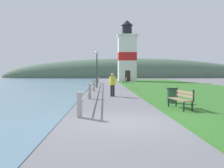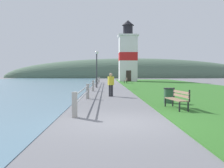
# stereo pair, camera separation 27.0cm
# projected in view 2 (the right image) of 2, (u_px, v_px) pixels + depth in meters

# --- Properties ---
(ground_plane) EXTENTS (160.00, 160.00, 0.00)m
(ground_plane) POSITION_uv_depth(u_px,v_px,m) (120.00, 123.00, 8.16)
(ground_plane) COLOR slate
(grass_verge) EXTENTS (12.00, 58.81, 0.06)m
(grass_verge) POSITION_uv_depth(u_px,v_px,m) (179.00, 87.00, 27.92)
(grass_verge) COLOR #2D6623
(grass_verge) RESTS_ON ground_plane
(seawall_railing) EXTENTS (0.18, 32.51, 0.94)m
(seawall_railing) POSITION_uv_depth(u_px,v_px,m) (95.00, 83.00, 25.23)
(seawall_railing) COLOR #A8A399
(seawall_railing) RESTS_ON ground_plane
(park_bench_near) EXTENTS (0.68, 1.66, 0.94)m
(park_bench_near) POSITION_uv_depth(u_px,v_px,m) (178.00, 98.00, 10.85)
(park_bench_near) COLOR #846B51
(park_bench_near) RESTS_ON ground_plane
(park_bench_midway) EXTENTS (0.52, 1.67, 0.94)m
(park_bench_midway) POSITION_uv_depth(u_px,v_px,m) (126.00, 80.00, 37.33)
(park_bench_midway) COLOR #846B51
(park_bench_midway) RESTS_ON ground_plane
(lighthouse) EXTENTS (3.70, 3.70, 11.19)m
(lighthouse) POSITION_uv_depth(u_px,v_px,m) (128.00, 55.00, 45.74)
(lighthouse) COLOR white
(lighthouse) RESTS_ON ground_plane
(person_strolling) EXTENTS (0.45, 0.38, 1.60)m
(person_strolling) POSITION_uv_depth(u_px,v_px,m) (111.00, 84.00, 17.08)
(person_strolling) COLOR #28282D
(person_strolling) RESTS_ON ground_plane
(trash_bin) EXTENTS (0.54, 0.54, 0.84)m
(trash_bin) POSITION_uv_depth(u_px,v_px,m) (169.00, 96.00, 12.91)
(trash_bin) COLOR #2D5138
(trash_bin) RESTS_ON ground_plane
(lamp_post) EXTENTS (0.36, 0.36, 3.96)m
(lamp_post) POSITION_uv_depth(u_px,v_px,m) (97.00, 62.00, 26.59)
(lamp_post) COLOR #333338
(lamp_post) RESTS_ON ground_plane
(distant_hillside) EXTENTS (80.00, 16.00, 12.00)m
(distant_hillside) POSITION_uv_depth(u_px,v_px,m) (133.00, 78.00, 77.46)
(distant_hillside) COLOR #4C6651
(distant_hillside) RESTS_ON ground_plane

